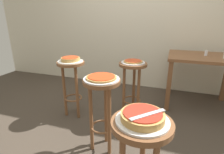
% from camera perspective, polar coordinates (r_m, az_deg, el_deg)
% --- Properties ---
extents(ground_plane, '(6.00, 6.00, 0.00)m').
position_cam_1_polar(ground_plane, '(2.20, -2.12, -17.19)').
color(ground_plane, '#42382D').
extents(back_wall, '(6.00, 0.10, 3.00)m').
position_cam_1_polar(back_wall, '(3.37, 8.39, 22.21)').
color(back_wall, beige).
rests_on(back_wall, ground_plane).
extents(stool_foreground, '(0.35, 0.35, 0.75)m').
position_cam_1_polar(stool_foreground, '(1.15, 8.93, -22.67)').
color(stool_foreground, brown).
rests_on(stool_foreground, ground_plane).
extents(serving_plate_foreground, '(0.30, 0.30, 0.01)m').
position_cam_1_polar(serving_plate_foreground, '(1.02, 9.57, -13.48)').
color(serving_plate_foreground, silver).
rests_on(serving_plate_foreground, stool_foreground).
extents(pizza_foreground, '(0.24, 0.24, 0.05)m').
position_cam_1_polar(pizza_foreground, '(1.01, 9.66, -12.12)').
color(pizza_foreground, tan).
rests_on(pizza_foreground, serving_plate_foreground).
extents(stool_middle, '(0.35, 0.35, 0.75)m').
position_cam_1_polar(stool_middle, '(1.71, -3.24, -7.47)').
color(stool_middle, brown).
rests_on(stool_middle, ground_plane).
extents(serving_plate_middle, '(0.33, 0.33, 0.01)m').
position_cam_1_polar(serving_plate_middle, '(1.63, -3.38, -0.59)').
color(serving_plate_middle, silver).
rests_on(serving_plate_middle, stool_middle).
extents(pizza_middle, '(0.28, 0.28, 0.02)m').
position_cam_1_polar(pizza_middle, '(1.62, -3.39, -0.05)').
color(pizza_middle, '#B78442').
rests_on(pizza_middle, serving_plate_middle).
extents(stool_leftside, '(0.35, 0.35, 0.75)m').
position_cam_1_polar(stool_leftside, '(2.38, -12.63, -0.17)').
color(stool_leftside, brown).
rests_on(stool_leftside, ground_plane).
extents(serving_plate_leftside, '(0.32, 0.32, 0.01)m').
position_cam_1_polar(serving_plate_leftside, '(2.32, -13.02, 4.93)').
color(serving_plate_leftside, white).
rests_on(serving_plate_leftside, stool_leftside).
extents(pizza_leftside, '(0.23, 0.23, 0.05)m').
position_cam_1_polar(pizza_leftside, '(2.31, -13.07, 5.61)').
color(pizza_leftside, tan).
rests_on(pizza_leftside, serving_plate_leftside).
extents(stool_rear, '(0.35, 0.35, 0.75)m').
position_cam_1_polar(stool_rear, '(2.27, 6.49, -0.72)').
color(stool_rear, brown).
rests_on(stool_rear, ground_plane).
extents(serving_plate_rear, '(0.29, 0.29, 0.01)m').
position_cam_1_polar(serving_plate_rear, '(2.21, 6.70, 4.60)').
color(serving_plate_rear, silver).
rests_on(serving_plate_rear, stool_rear).
extents(pizza_rear, '(0.23, 0.23, 0.02)m').
position_cam_1_polar(pizza_rear, '(2.21, 6.71, 5.01)').
color(pizza_rear, tan).
rests_on(pizza_rear, serving_plate_rear).
extents(dining_table, '(0.92, 0.72, 0.76)m').
position_cam_1_polar(dining_table, '(2.87, 26.58, 3.59)').
color(dining_table, brown).
rests_on(dining_table, ground_plane).
extents(condiment_shaker, '(0.04, 0.04, 0.07)m').
position_cam_1_polar(condiment_shaker, '(2.85, 27.70, 6.72)').
color(condiment_shaker, white).
rests_on(condiment_shaker, dining_table).
extents(pizza_server_knife, '(0.17, 0.18, 0.01)m').
position_cam_1_polar(pizza_server_knife, '(0.97, 11.31, -11.59)').
color(pizza_server_knife, silver).
rests_on(pizza_server_knife, pizza_foreground).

